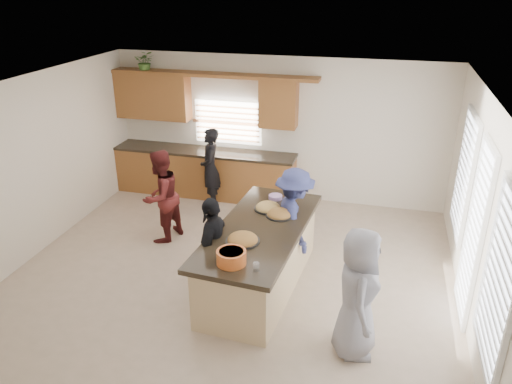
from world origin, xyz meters
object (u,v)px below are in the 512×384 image
(salad_bowl, at_px, (231,257))
(woman_left_mid, at_px, (161,196))
(woman_left_back, at_px, (210,168))
(woman_right_back, at_px, (294,220))
(island, at_px, (260,258))
(woman_right_front, at_px, (358,294))
(woman_left_front, at_px, (213,248))

(salad_bowl, relative_size, woman_left_mid, 0.23)
(woman_left_back, height_order, woman_right_back, woman_right_back)
(island, distance_m, woman_left_mid, 2.18)
(woman_left_mid, bearing_deg, woman_right_front, 74.95)
(woman_left_back, bearing_deg, woman_left_front, 2.84)
(woman_right_front, bearing_deg, island, 46.04)
(woman_left_mid, bearing_deg, woman_left_back, -177.41)
(woman_left_mid, bearing_deg, salad_bowl, 58.97)
(woman_left_mid, relative_size, woman_left_front, 1.06)
(island, relative_size, woman_left_mid, 1.76)
(woman_left_back, relative_size, woman_left_front, 1.04)
(woman_left_back, bearing_deg, woman_right_front, 23.57)
(woman_right_back, relative_size, woman_right_front, 0.98)
(salad_bowl, height_order, woman_left_front, woman_left_front)
(island, distance_m, woman_right_back, 0.82)
(woman_left_back, bearing_deg, salad_bowl, 6.14)
(woman_left_back, bearing_deg, island, 15.92)
(woman_left_mid, xyz_separation_m, woman_right_back, (2.30, -0.29, 0.01))
(woman_left_front, bearing_deg, woman_left_back, -159.01)
(woman_left_front, distance_m, woman_right_back, 1.38)
(woman_left_back, height_order, woman_left_mid, woman_left_mid)
(island, xyz_separation_m, woman_left_front, (-0.56, -0.36, 0.29))
(woman_left_front, relative_size, woman_right_back, 0.93)
(woman_left_front, xyz_separation_m, woman_right_back, (0.93, 1.01, 0.06))
(island, distance_m, salad_bowl, 1.17)
(island, bearing_deg, woman_left_front, -142.68)
(island, height_order, salad_bowl, salad_bowl)
(woman_left_front, height_order, woman_right_front, woman_right_front)
(woman_left_mid, xyz_separation_m, woman_right_front, (3.36, -1.99, 0.02))
(woman_left_back, xyz_separation_m, woman_left_front, (1.03, -2.79, -0.03))
(woman_left_back, height_order, woman_left_front, woman_left_back)
(island, relative_size, woman_right_front, 1.71)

